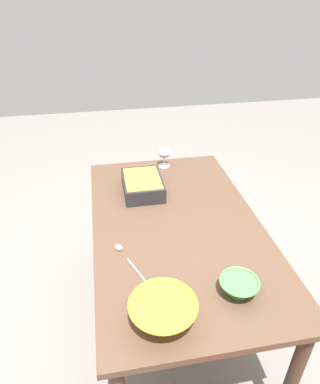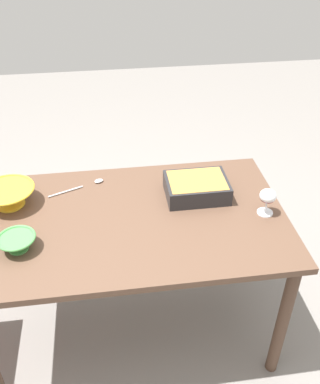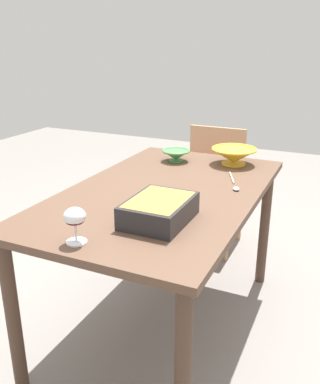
{
  "view_description": "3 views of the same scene",
  "coord_description": "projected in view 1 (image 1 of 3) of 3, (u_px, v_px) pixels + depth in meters",
  "views": [
    {
      "loc": [
        -1.34,
        0.33,
        1.82
      ],
      "look_at": [
        0.17,
        0.06,
        0.85
      ],
      "focal_mm": 32.14,
      "sensor_mm": 36.0,
      "label": 1
    },
    {
      "loc": [
        -0.07,
        -1.51,
        2.0
      ],
      "look_at": [
        0.15,
        0.05,
        0.85
      ],
      "focal_mm": 40.17,
      "sensor_mm": 36.0,
      "label": 2
    },
    {
      "loc": [
        1.68,
        0.75,
        1.42
      ],
      "look_at": [
        0.12,
        0.03,
        0.79
      ],
      "focal_mm": 39.34,
      "sensor_mm": 36.0,
      "label": 3
    }
  ],
  "objects": [
    {
      "name": "mixing_bowl",
      "position": [
        239.0,
        285.0,
        1.34
      ],
      "size": [
        0.16,
        0.16,
        0.07
      ],
      "color": "#4C994C",
      "rests_on": "dining_table"
    },
    {
      "name": "dining_table",
      "position": [
        177.0,
        238.0,
        1.78
      ],
      "size": [
        1.43,
        0.84,
        0.76
      ],
      "color": "brown",
      "rests_on": "ground_plane"
    },
    {
      "name": "casserole_dish",
      "position": [
        143.0,
        184.0,
        1.96
      ],
      "size": [
        0.3,
        0.22,
        0.09
      ],
      "color": "#262628",
      "rests_on": "dining_table"
    },
    {
      "name": "wine_glass",
      "position": [
        164.0,
        154.0,
        2.21
      ],
      "size": [
        0.08,
        0.08,
        0.13
      ],
      "color": "white",
      "rests_on": "dining_table"
    },
    {
      "name": "serving_spoon",
      "position": [
        125.0,
        256.0,
        1.53
      ],
      "size": [
        0.27,
        0.13,
        0.01
      ],
      "color": "silver",
      "rests_on": "dining_table"
    },
    {
      "name": "ground_plane",
      "position": [
        174.0,
        320.0,
        2.14
      ],
      "size": [
        8.0,
        8.0,
        0.0
      ],
      "primitive_type": "plane",
      "color": "gray"
    },
    {
      "name": "small_bowl",
      "position": [
        163.0,
        311.0,
        1.22
      ],
      "size": [
        0.25,
        0.25,
        0.09
      ],
      "color": "yellow",
      "rests_on": "dining_table"
    }
  ]
}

